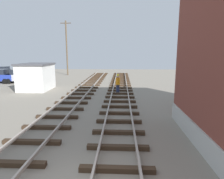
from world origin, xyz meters
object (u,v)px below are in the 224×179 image
parked_car_silver (22,76)px  utility_pole_far (67,47)px  control_hut (36,77)px  parked_car_black (0,72)px  track_worker_foreground (118,84)px

parked_car_silver → utility_pole_far: 10.63m
control_hut → parked_car_silver: 6.10m
parked_car_silver → parked_car_black: same height
control_hut → parked_car_black: 13.56m
parked_car_silver → utility_pole_far: bearing=69.8°
control_hut → parked_car_black: control_hut is taller
parked_car_silver → parked_car_black: 7.53m
parked_car_black → utility_pole_far: bearing=26.3°
parked_car_silver → parked_car_black: bearing=141.3°
control_hut → utility_pole_far: bearing=92.1°
control_hut → utility_pole_far: utility_pole_far is taller
utility_pole_far → parked_car_silver: bearing=-110.2°
control_hut → track_worker_foreground: bearing=-10.4°
parked_car_silver → utility_pole_far: size_ratio=0.46×
control_hut → track_worker_foreground: 8.71m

